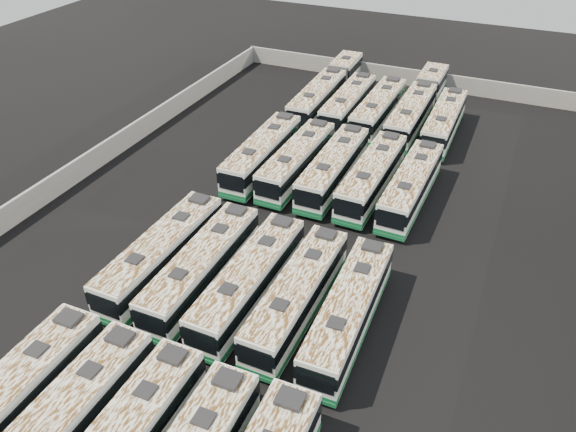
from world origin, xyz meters
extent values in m
plane|color=black|center=(0.00, 0.00, 0.00)|extent=(140.00, 140.00, 0.00)
cube|color=gray|center=(0.00, 36.30, 1.10)|extent=(45.20, 0.30, 2.20)
cube|color=gray|center=(-22.30, 0.00, 1.10)|extent=(0.30, 73.20, 2.20)
cube|color=silver|center=(-7.16, -23.12, 1.87)|extent=(2.81, 13.02, 2.98)
cube|color=#135D34|center=(-7.16, -23.12, 0.78)|extent=(2.86, 13.07, 0.45)
cube|color=black|center=(-7.16, -23.12, 2.36)|extent=(2.87, 13.08, 1.00)
cube|color=black|center=(-7.18, -20.27, 3.50)|extent=(1.04, 1.04, 0.15)
cube|color=black|center=(-7.20, -17.67, 3.55)|extent=(1.42, 1.20, 0.28)
cylinder|color=black|center=(-8.35, -18.98, 0.54)|extent=(0.31, 1.09, 1.08)
cylinder|color=black|center=(-6.03, -18.96, 0.54)|extent=(0.31, 1.09, 1.08)
cube|color=silver|center=(-3.53, -23.06, 1.86)|extent=(2.81, 12.94, 2.96)
cube|color=black|center=(-3.53, -23.06, 2.35)|extent=(2.87, 13.01, 0.99)
cube|color=silver|center=(-3.53, -23.06, 3.37)|extent=(2.75, 12.69, 0.08)
cube|color=black|center=(-3.50, -20.21, 3.48)|extent=(1.03, 1.03, 0.15)
cube|color=black|center=(-3.48, -17.63, 3.53)|extent=(1.41, 1.20, 0.28)
cylinder|color=black|center=(-4.64, -18.91, 0.54)|extent=(0.31, 1.08, 1.08)
cylinder|color=black|center=(-2.34, -18.93, 0.54)|extent=(0.31, 1.08, 1.08)
cube|color=black|center=(0.01, -20.06, 3.42)|extent=(1.01, 1.01, 0.15)
cube|color=black|center=(0.01, -17.52, 3.47)|extent=(1.38, 1.17, 0.28)
cylinder|color=black|center=(-1.12, -18.79, 0.53)|extent=(0.30, 1.06, 1.06)
cylinder|color=black|center=(1.14, -18.79, 0.53)|extent=(0.30, 1.06, 1.06)
cube|color=black|center=(3.66, -20.30, 3.43)|extent=(1.03, 1.03, 0.15)
cube|color=black|center=(3.61, -17.75, 3.48)|extent=(1.40, 1.19, 0.28)
cylinder|color=black|center=(2.50, -19.04, 0.53)|extent=(0.32, 1.07, 1.06)
cube|color=black|center=(7.16, -17.60, 3.56)|extent=(1.43, 1.22, 0.28)
cube|color=silver|center=(-7.10, -8.54, 1.84)|extent=(2.86, 12.84, 2.93)
cube|color=#135D34|center=(-7.10, -8.54, 0.77)|extent=(2.91, 12.89, 0.45)
cube|color=black|center=(-7.10, -8.54, 2.33)|extent=(2.92, 12.90, 0.98)
cube|color=black|center=(-7.19, -14.96, 2.19)|extent=(2.35, 0.09, 1.55)
cube|color=#135D34|center=(-7.19, -14.96, 0.55)|extent=(2.67, 0.14, 0.30)
cube|color=silver|center=(-7.10, -8.54, 3.34)|extent=(2.80, 12.59, 0.07)
cube|color=black|center=(-7.14, -11.36, 3.45)|extent=(1.03, 1.03, 0.15)
cube|color=black|center=(-7.06, -5.72, 3.45)|extent=(1.03, 1.03, 0.15)
cube|color=black|center=(-7.02, -3.16, 3.50)|extent=(1.40, 1.19, 0.28)
cylinder|color=black|center=(-8.30, -12.62, 0.53)|extent=(0.31, 1.07, 1.07)
cylinder|color=black|center=(-6.02, -12.65, 0.53)|extent=(0.31, 1.07, 1.07)
cylinder|color=black|center=(-8.18, -4.42, 0.53)|extent=(0.31, 1.07, 1.07)
cylinder|color=black|center=(-5.90, -4.46, 0.53)|extent=(0.31, 1.07, 1.07)
cube|color=silver|center=(-3.60, -8.67, 1.83)|extent=(2.73, 12.71, 2.91)
cube|color=#135D34|center=(-3.60, -8.67, 0.76)|extent=(2.78, 12.76, 0.44)
cube|color=black|center=(-3.60, -8.67, 2.31)|extent=(2.79, 12.77, 0.97)
cube|color=black|center=(-3.56, -15.04, 2.17)|extent=(2.33, 0.07, 1.53)
cube|color=#135D34|center=(-3.56, -15.04, 0.55)|extent=(2.65, 0.12, 0.30)
cube|color=silver|center=(-3.60, -8.67, 3.31)|extent=(2.67, 12.46, 0.07)
cube|color=black|center=(-3.59, -11.47, 3.42)|extent=(1.01, 1.01, 0.15)
cube|color=black|center=(-3.62, -5.88, 3.42)|extent=(1.01, 1.01, 0.15)
cube|color=black|center=(-3.64, -3.34, 3.47)|extent=(1.38, 1.17, 0.28)
cylinder|color=black|center=(-4.71, -12.74, 0.53)|extent=(0.30, 1.06, 1.06)
cylinder|color=black|center=(-2.45, -12.73, 0.53)|extent=(0.30, 1.06, 1.06)
cylinder|color=black|center=(-4.76, -4.62, 0.53)|extent=(0.30, 1.06, 1.06)
cylinder|color=black|center=(-2.50, -4.60, 0.53)|extent=(0.30, 1.06, 1.06)
cube|color=silver|center=(0.15, -8.65, 1.83)|extent=(2.82, 12.74, 2.91)
cube|color=#135D34|center=(0.15, -8.65, 0.76)|extent=(2.87, 12.79, 0.44)
cube|color=black|center=(0.15, -8.65, 2.31)|extent=(2.88, 12.80, 0.97)
cube|color=black|center=(0.06, -15.02, 2.17)|extent=(2.33, 0.09, 1.53)
cube|color=#135D34|center=(0.06, -15.02, 0.55)|extent=(2.65, 0.14, 0.30)
cube|color=silver|center=(0.15, -8.65, 3.31)|extent=(2.76, 12.48, 0.07)
cube|color=black|center=(0.11, -11.44, 3.42)|extent=(1.02, 1.02, 0.15)
cube|color=black|center=(0.18, -5.85, 3.42)|extent=(1.02, 1.02, 0.15)
cube|color=black|center=(0.22, -3.31, 3.47)|extent=(1.39, 1.18, 0.28)
cylinder|color=black|center=(-1.04, -12.70, 0.53)|extent=(0.31, 1.06, 1.06)
cylinder|color=black|center=(1.22, -12.73, 0.53)|extent=(0.31, 1.06, 1.06)
cylinder|color=black|center=(-0.93, -4.57, 0.53)|extent=(0.31, 1.06, 1.06)
cylinder|color=black|center=(1.33, -4.60, 0.53)|extent=(0.31, 1.06, 1.06)
cube|color=silver|center=(3.71, -8.60, 1.79)|extent=(2.67, 12.47, 2.85)
cube|color=#135D34|center=(3.71, -8.60, 0.75)|extent=(2.72, 12.52, 0.44)
cube|color=black|center=(3.71, -8.60, 2.26)|extent=(2.73, 12.53, 0.95)
cube|color=black|center=(3.67, -14.85, 2.13)|extent=(2.28, 0.07, 1.51)
cube|color=#135D34|center=(3.67, -14.85, 0.54)|extent=(2.60, 0.12, 0.29)
cube|color=silver|center=(3.71, -8.60, 3.25)|extent=(2.62, 12.22, 0.07)
cube|color=black|center=(3.70, -11.34, 3.35)|extent=(0.99, 0.99, 0.15)
cube|color=black|center=(3.73, -5.86, 3.35)|extent=(0.99, 0.99, 0.15)
cube|color=black|center=(3.74, -3.37, 3.40)|extent=(1.36, 1.15, 0.27)
cylinder|color=black|center=(2.58, -12.58, 0.52)|extent=(0.30, 1.04, 1.04)
cylinder|color=black|center=(4.80, -12.59, 0.52)|extent=(0.30, 1.04, 1.04)
cylinder|color=black|center=(2.62, -4.61, 0.52)|extent=(0.30, 1.04, 1.04)
cylinder|color=black|center=(4.85, -4.62, 0.52)|extent=(0.30, 1.04, 1.04)
cube|color=silver|center=(7.36, -8.68, 1.79)|extent=(2.89, 12.54, 2.86)
cube|color=#135D34|center=(7.36, -8.68, 0.75)|extent=(2.95, 12.59, 0.44)
cube|color=black|center=(7.36, -8.68, 2.27)|extent=(2.96, 12.60, 0.96)
cube|color=black|center=(7.51, -14.94, 2.13)|extent=(2.29, 0.11, 1.51)
cube|color=#135D34|center=(7.51, -14.94, 0.54)|extent=(2.60, 0.16, 0.29)
cube|color=silver|center=(7.36, -8.68, 3.26)|extent=(2.84, 12.29, 0.07)
cube|color=black|center=(7.43, -11.42, 3.36)|extent=(1.01, 1.01, 0.15)
cube|color=black|center=(7.30, -5.93, 3.36)|extent=(1.01, 1.01, 0.15)
cube|color=black|center=(7.24, -3.43, 3.41)|extent=(1.38, 1.18, 0.27)
cylinder|color=black|center=(6.34, -12.70, 0.52)|extent=(0.32, 1.05, 1.04)
cylinder|color=black|center=(8.57, -12.64, 0.52)|extent=(0.32, 1.05, 1.04)
cylinder|color=black|center=(6.16, -4.71, 0.52)|extent=(0.32, 1.05, 1.04)
cylinder|color=black|center=(8.38, -4.66, 0.52)|extent=(0.32, 1.05, 1.04)
cube|color=silver|center=(-7.16, 8.39, 1.86)|extent=(2.90, 12.95, 2.96)
cube|color=#135D34|center=(-7.16, 8.39, 0.77)|extent=(2.95, 13.00, 0.45)
cube|color=black|center=(-7.16, 8.39, 2.34)|extent=(2.97, 13.01, 0.99)
cube|color=black|center=(-7.05, 1.92, 2.20)|extent=(2.37, 0.10, 1.56)
cube|color=#135D34|center=(-7.05, 1.92, 0.56)|extent=(2.69, 0.14, 0.30)
cube|color=silver|center=(-7.16, 8.39, 3.37)|extent=(2.85, 12.69, 0.08)
cube|color=black|center=(-7.11, 5.55, 3.47)|extent=(1.04, 1.04, 0.15)
cube|color=black|center=(-7.21, 11.23, 3.47)|extent=(1.04, 1.04, 0.15)
cube|color=black|center=(-7.25, 13.81, 3.53)|extent=(1.42, 1.21, 0.28)
cylinder|color=black|center=(-8.24, 4.24, 0.54)|extent=(0.32, 1.08, 1.08)
cylinder|color=black|center=(-5.94, 4.28, 0.54)|extent=(0.32, 1.08, 1.08)
cylinder|color=black|center=(-8.38, 12.50, 0.54)|extent=(0.32, 1.08, 1.08)
cylinder|color=black|center=(-6.08, 12.54, 0.54)|extent=(0.32, 1.08, 1.08)
cube|color=silver|center=(-3.60, 8.48, 1.82)|extent=(2.81, 12.67, 2.90)
cube|color=#135D34|center=(-3.60, 8.48, 0.76)|extent=(2.86, 12.73, 0.44)
cube|color=black|center=(-3.60, 8.48, 2.30)|extent=(2.87, 12.74, 0.97)
cube|color=black|center=(-3.69, 2.14, 2.16)|extent=(2.32, 0.09, 1.53)
cube|color=#135D34|center=(-3.69, 2.14, 0.55)|extent=(2.63, 0.14, 0.29)
cube|color=silver|center=(-3.60, 8.48, 3.30)|extent=(2.76, 12.42, 0.07)
cube|color=black|center=(-3.64, 5.69, 3.40)|extent=(1.01, 1.01, 0.15)
cube|color=black|center=(-3.57, 11.26, 3.40)|extent=(1.01, 1.01, 0.15)
cube|color=black|center=(-3.53, 13.78, 3.45)|extent=(1.39, 1.18, 0.27)
cylinder|color=black|center=(-4.79, 4.45, 0.53)|extent=(0.31, 1.06, 1.05)
cylinder|color=black|center=(-2.53, 4.42, 0.53)|extent=(0.31, 1.06, 1.05)
cylinder|color=black|center=(-4.67, 12.53, 0.53)|extent=(0.31, 1.06, 1.05)
cylinder|color=black|center=(-2.42, 12.50, 0.53)|extent=(0.31, 1.06, 1.05)
cube|color=silver|center=(0.01, 8.56, 1.83)|extent=(2.69, 12.76, 2.92)
cube|color=#135D34|center=(0.01, 8.56, 0.77)|extent=(2.74, 12.81, 0.45)
cube|color=black|center=(0.01, 8.56, 2.32)|extent=(2.75, 12.82, 0.98)
cube|color=black|center=(0.03, 2.16, 2.18)|extent=(2.34, 0.07, 1.54)
cube|color=#135D34|center=(0.03, 2.16, 0.55)|extent=(2.66, 0.11, 0.30)
cube|color=silver|center=(0.01, 8.56, 3.33)|extent=(2.64, 12.50, 0.07)
cube|color=black|center=(0.02, 5.75, 3.43)|extent=(1.01, 1.01, 0.15)
cube|color=black|center=(0.01, 11.36, 3.43)|extent=(1.01, 1.01, 0.15)
cube|color=black|center=(0.00, 13.91, 3.49)|extent=(1.38, 1.17, 0.28)
cylinder|color=black|center=(-1.11, 4.48, 0.53)|extent=(0.30, 1.06, 1.06)
cylinder|color=black|center=(1.16, 4.48, 0.53)|extent=(0.30, 1.06, 1.06)
cylinder|color=black|center=(-1.13, 12.64, 0.53)|extent=(0.30, 1.06, 1.06)
cylinder|color=black|center=(1.14, 12.64, 0.53)|extent=(0.30, 1.06, 1.06)
cube|color=silver|center=(3.71, 8.54, 1.83)|extent=(2.92, 12.79, 2.92)
cube|color=#135D34|center=(3.71, 8.54, 0.76)|extent=(2.97, 12.84, 0.45)
cube|color=black|center=(3.71, 8.54, 2.31)|extent=(2.98, 12.85, 0.98)
cube|color=black|center=(3.57, 2.16, 2.18)|extent=(2.34, 0.11, 1.54)
cube|color=#135D34|center=(3.57, 2.16, 0.55)|extent=(2.65, 0.16, 0.30)
cube|color=silver|center=(3.71, 8.54, 3.32)|extent=(2.86, 12.53, 0.07)
cube|color=black|center=(3.65, 5.74, 3.43)|extent=(1.03, 1.03, 0.15)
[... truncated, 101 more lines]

